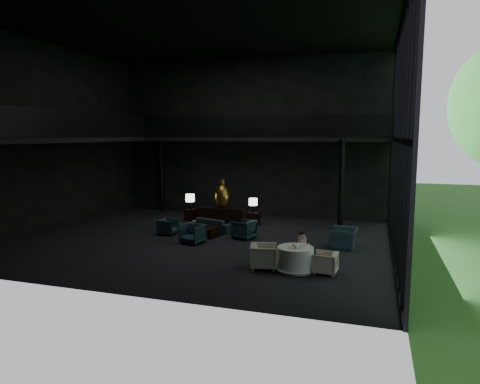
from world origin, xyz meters
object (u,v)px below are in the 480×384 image
(table_lamp_left, at_px, (190,199))
(window_armchair, at_px, (344,234))
(table_lamp_right, at_px, (253,202))
(side_table_left, at_px, (191,215))
(lounge_armchair_east, at_px, (244,228))
(bronze_urn, at_px, (222,196))
(lounge_armchair_south, at_px, (193,232))
(console, at_px, (221,215))
(side_table_right, at_px, (253,219))
(coffee_table, at_px, (207,232))
(lounge_armchair_west, at_px, (168,227))
(dining_table, at_px, (295,260))
(sofa, at_px, (214,223))
(dining_chair_west, at_px, (264,254))
(child, at_px, (302,240))
(dining_chair_east, at_px, (325,263))
(dining_chair_north, at_px, (298,254))

(table_lamp_left, xyz_separation_m, window_armchair, (7.51, -2.85, -0.61))
(table_lamp_right, bearing_deg, side_table_left, 177.23)
(table_lamp_left, xyz_separation_m, lounge_armchair_east, (3.54, -2.63, -0.66))
(bronze_urn, height_order, lounge_armchair_south, bronze_urn)
(table_lamp_right, xyz_separation_m, lounge_armchair_east, (0.34, -2.59, -0.63))
(console, height_order, side_table_right, console)
(lounge_armchair_south, bearing_deg, console, 106.66)
(coffee_table, bearing_deg, lounge_armchair_west, -173.90)
(lounge_armchair_west, relative_size, dining_table, 0.54)
(sofa, bearing_deg, window_armchair, -174.93)
(side_table_left, bearing_deg, bronze_urn, 2.62)
(console, xyz_separation_m, lounge_armchair_west, (-1.31, -2.98, -0.02))
(lounge_armchair_east, bearing_deg, dining_chair_west, 43.03)
(table_lamp_left, height_order, table_lamp_right, table_lamp_left)
(table_lamp_left, bearing_deg, lounge_armchair_south, -64.68)
(bronze_urn, xyz_separation_m, lounge_armchair_south, (0.28, -4.15, -0.87))
(lounge_armchair_east, height_order, dining_chair_west, dining_chair_west)
(coffee_table, xyz_separation_m, child, (4.34, -2.43, 0.54))
(table_lamp_left, height_order, coffee_table, table_lamp_left)
(side_table_left, bearing_deg, lounge_armchair_west, -84.63)
(dining_chair_east, xyz_separation_m, dining_chair_west, (-1.89, -0.06, 0.12))
(bronze_urn, bearing_deg, dining_chair_east, -48.54)
(coffee_table, bearing_deg, dining_table, -38.38)
(table_lamp_right, bearing_deg, dining_table, -63.21)
(side_table_right, xyz_separation_m, child, (3.12, -5.19, 0.44))
(side_table_right, xyz_separation_m, coffee_table, (-1.21, -2.76, -0.10))
(table_lamp_left, relative_size, dining_chair_north, 1.23)
(bronze_urn, height_order, lounge_armchair_east, bronze_urn)
(lounge_armchair_west, height_order, dining_chair_west, dining_chair_west)
(sofa, bearing_deg, coffee_table, 114.16)
(bronze_urn, bearing_deg, sofa, -82.05)
(table_lamp_left, relative_size, side_table_right, 1.24)
(child, bearing_deg, lounge_armchair_east, -42.37)
(console, xyz_separation_m, lounge_armchair_south, (0.28, -4.02, 0.07))
(console, bearing_deg, window_armchair, -26.18)
(dining_chair_east, bearing_deg, console, -133.51)
(child, bearing_deg, sofa, -38.41)
(bronze_urn, distance_m, table_lamp_right, 1.63)
(dining_table, bearing_deg, side_table_left, 135.13)
(console, distance_m, sofa, 1.70)
(console, bearing_deg, lounge_armchair_west, -113.83)
(lounge_armchair_east, bearing_deg, console, -127.19)
(window_armchair, relative_size, dining_table, 0.91)
(sofa, height_order, lounge_armchair_south, lounge_armchair_south)
(sofa, xyz_separation_m, lounge_armchair_east, (1.69, -1.01, 0.10))
(lounge_armchair_south, relative_size, dining_table, 0.68)
(lounge_armchair_west, relative_size, lounge_armchair_south, 0.79)
(table_lamp_left, distance_m, lounge_armchair_west, 3.03)
(sofa, distance_m, dining_table, 6.32)
(dining_table, xyz_separation_m, dining_chair_east, (0.91, 0.00, 0.01))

